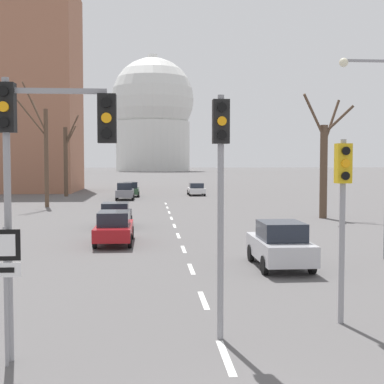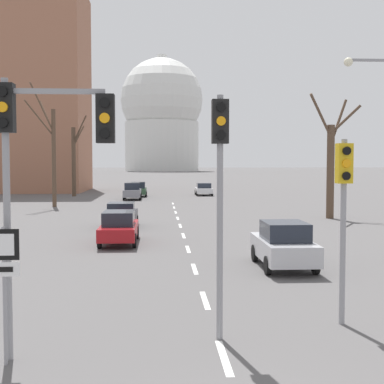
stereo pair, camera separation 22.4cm
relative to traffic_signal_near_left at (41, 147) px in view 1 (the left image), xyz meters
The scene contains 26 objects.
lane_stripe_0 5.59m from the traffic_signal_near_left, ahead, with size 0.16×2.00×0.01m, color silver.
lane_stripe_1 7.08m from the traffic_signal_near_left, 50.02° to the left, with size 0.16×2.00×0.01m, color silver.
lane_stripe_2 10.46m from the traffic_signal_near_left, 67.62° to the left, with size 0.16×2.00×0.01m, color silver.
lane_stripe_3 14.47m from the traffic_signal_near_left, 74.73° to the left, with size 0.16×2.00×0.01m, color silver.
lane_stripe_4 18.70m from the traffic_signal_near_left, 78.46° to the left, with size 0.16×2.00×0.01m, color silver.
lane_stripe_5 23.03m from the traffic_signal_near_left, 80.74° to the left, with size 0.16×2.00×0.01m, color silver.
lane_stripe_6 27.42m from the traffic_signal_near_left, 82.27° to the left, with size 0.16×2.00×0.01m, color silver.
lane_stripe_7 31.84m from the traffic_signal_near_left, 83.37° to the left, with size 0.16×2.00×0.01m, color silver.
lane_stripe_8 36.28m from the traffic_signal_near_left, 84.20° to the left, with size 0.16×2.00×0.01m, color silver.
lane_stripe_9 40.73m from the traffic_signal_near_left, 84.84° to the left, with size 0.16×2.00×0.01m, color silver.
traffic_signal_near_left is the anchor object (origin of this frame).
traffic_signal_near_right 7.13m from the traffic_signal_near_left, 15.63° to the left, with size 0.36×0.34×4.50m.
traffic_signal_centre_tall 3.84m from the traffic_signal_near_left, 14.86° to the left, with size 0.36×0.34×5.41m.
route_sign_post 2.49m from the traffic_signal_near_left, 155.60° to the right, with size 0.60×0.08×2.72m.
street_lamp_right 15.31m from the traffic_signal_near_left, 42.21° to the left, with size 2.13×0.36×8.10m.
sedan_near_left 22.03m from the traffic_signal_near_left, 89.85° to the left, with size 1.90×3.90×1.52m.
sedan_near_right 51.26m from the traffic_signal_near_left, 90.06° to the left, with size 1.91×4.09×1.69m.
sedan_mid_centre 53.62m from the traffic_signal_near_left, 81.75° to the left, with size 1.98×4.26×1.49m.
sedan_far_left 11.78m from the traffic_signal_near_left, 51.76° to the left, with size 1.88×4.14×1.74m.
sedan_far_right 15.63m from the traffic_signal_near_left, 88.52° to the left, with size 1.78×4.56×1.59m.
sedan_distant_centre 46.09m from the traffic_signal_near_left, 90.61° to the left, with size 1.86×4.04×1.80m.
bare_tree_left_near 37.81m from the traffic_signal_near_left, 100.78° to the left, with size 2.06×5.03×10.71m.
bare_tree_right_near 29.84m from the traffic_signal_near_left, 61.16° to the left, with size 3.71×1.85×8.66m.
bare_tree_left_far 52.57m from the traffic_signal_near_left, 98.15° to the left, with size 2.03×3.47×9.27m.
capitol_dome 233.07m from the traffic_signal_near_left, 89.10° to the left, with size 36.92×36.92×52.14m.
apartment_block_left 66.74m from the traffic_signal_near_left, 104.67° to the left, with size 18.00×14.00×27.54m, color #9E664C.
Camera 1 is at (-1.52, -6.10, 3.94)m, focal length 50.00 mm.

